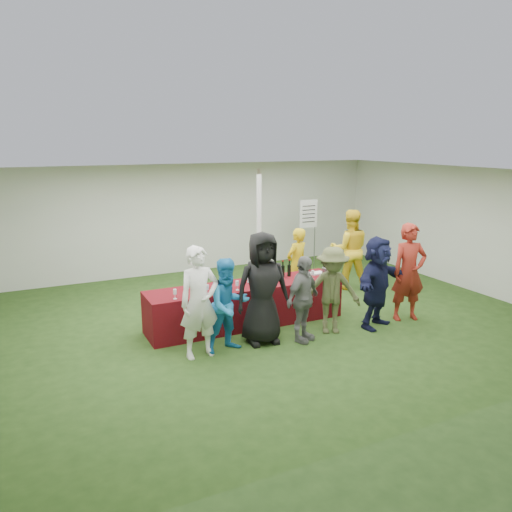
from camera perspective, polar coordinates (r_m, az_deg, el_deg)
name	(u,v)px	position (r m, az deg, el deg)	size (l,w,h in m)	color
ground	(263,320)	(9.36, 0.80, -7.29)	(60.00, 60.00, 0.00)	#284719
tent	(259,235)	(10.24, 0.34, 2.37)	(10.00, 10.00, 10.00)	white
serving_table	(246,304)	(9.03, -1.15, -5.54)	(3.60, 0.80, 0.75)	#64090D
wine_bottles	(273,272)	(9.26, 1.93, -1.85)	(0.77, 0.15, 0.32)	black
wine_glasses	(228,285)	(8.48, -3.23, -3.36)	(2.70, 0.15, 0.16)	silver
water_bottle	(249,277)	(9.00, -0.79, -2.41)	(0.07, 0.07, 0.23)	silver
bar_towel	(317,273)	(9.66, 7.01, -1.95)	(0.25, 0.18, 0.03)	white
dump_bucket	(328,272)	(9.46, 8.21, -1.86)	(0.22, 0.22, 0.18)	slate
wine_list_sign	(308,219)	(12.65, 6.01, 4.22)	(0.50, 0.03, 1.80)	slate
staff_pourer	(297,264)	(10.31, 4.68, -0.96)	(0.55, 0.36, 1.52)	gold
staff_back	(350,249)	(11.26, 10.64, 0.75)	(0.87, 0.67, 1.78)	yellow
customer_0	(199,302)	(7.62, -6.49, -5.28)	(0.63, 0.42, 1.74)	white
customer_1	(228,305)	(7.83, -3.17, -5.64)	(0.73, 0.57, 1.50)	#1E7ABC
customer_2	(263,288)	(8.09, 0.75, -3.69)	(0.91, 0.59, 1.85)	black
customer_3	(303,299)	(8.22, 5.38, -4.94)	(0.85, 0.35, 1.45)	slate
customer_4	(332,290)	(8.63, 8.67, -3.91)	(0.98, 0.56, 1.52)	#4F5430
customer_5	(377,282)	(9.04, 13.68, -2.93)	(1.53, 0.49, 1.64)	#141738
customer_6	(409,272)	(9.55, 17.07, -1.78)	(0.66, 0.43, 1.81)	maroon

